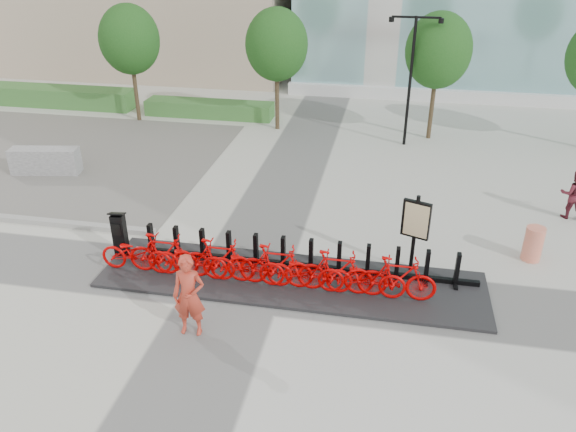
% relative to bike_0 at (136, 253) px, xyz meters
% --- Properties ---
extents(ground, '(120.00, 120.00, 0.00)m').
position_rel_bike_0_xyz_m(ground, '(2.60, 0.05, -0.58)').
color(ground, '#BBBBB4').
extents(gravel_patch, '(14.00, 14.00, 0.00)m').
position_rel_bike_0_xyz_m(gravel_patch, '(-7.40, 7.05, -0.57)').
color(gravel_patch, slate).
rests_on(gravel_patch, ground).
extents(hedge_a, '(10.00, 1.40, 0.90)m').
position_rel_bike_0_xyz_m(hedge_a, '(-11.40, 13.55, -0.13)').
color(hedge_a, '#427231').
rests_on(hedge_a, ground).
extents(hedge_b, '(6.00, 1.20, 0.70)m').
position_rel_bike_0_xyz_m(hedge_b, '(-2.40, 13.25, -0.23)').
color(hedge_b, '#427231').
rests_on(hedge_b, ground).
extents(tree_0, '(2.60, 2.60, 5.10)m').
position_rel_bike_0_xyz_m(tree_0, '(-5.40, 12.05, 3.01)').
color(tree_0, brown).
rests_on(tree_0, ground).
extents(tree_1, '(2.60, 2.60, 5.10)m').
position_rel_bike_0_xyz_m(tree_1, '(1.10, 12.05, 3.01)').
color(tree_1, brown).
rests_on(tree_1, ground).
extents(tree_2, '(2.60, 2.60, 5.10)m').
position_rel_bike_0_xyz_m(tree_2, '(7.60, 12.05, 3.01)').
color(tree_2, brown).
rests_on(tree_2, ground).
extents(streetlamp, '(2.00, 0.20, 5.00)m').
position_rel_bike_0_xyz_m(streetlamp, '(6.60, 11.05, 2.56)').
color(streetlamp, black).
rests_on(streetlamp, ground).
extents(dock_pad, '(9.60, 2.40, 0.08)m').
position_rel_bike_0_xyz_m(dock_pad, '(3.90, 0.35, -0.54)').
color(dock_pad, black).
rests_on(dock_pad, ground).
extents(dock_rail_posts, '(8.02, 0.50, 0.85)m').
position_rel_bike_0_xyz_m(dock_rail_posts, '(3.96, 0.82, -0.07)').
color(dock_rail_posts, black).
rests_on(dock_rail_posts, dock_pad).
extents(bike_0, '(1.89, 0.66, 0.99)m').
position_rel_bike_0_xyz_m(bike_0, '(0.00, 0.00, 0.00)').
color(bike_0, '#C10000').
rests_on(bike_0, dock_pad).
extents(bike_1, '(1.83, 0.52, 1.10)m').
position_rel_bike_0_xyz_m(bike_1, '(0.72, 0.00, 0.05)').
color(bike_1, '#C10000').
rests_on(bike_1, dock_pad).
extents(bike_2, '(1.89, 0.66, 0.99)m').
position_rel_bike_0_xyz_m(bike_2, '(1.44, 0.00, 0.00)').
color(bike_2, '#C10000').
rests_on(bike_2, dock_pad).
extents(bike_3, '(1.83, 0.52, 1.10)m').
position_rel_bike_0_xyz_m(bike_3, '(2.16, 0.00, 0.05)').
color(bike_3, '#C10000').
rests_on(bike_3, dock_pad).
extents(bike_4, '(1.89, 0.66, 0.99)m').
position_rel_bike_0_xyz_m(bike_4, '(2.88, 0.00, 0.00)').
color(bike_4, '#C10000').
rests_on(bike_4, dock_pad).
extents(bike_5, '(1.83, 0.52, 1.10)m').
position_rel_bike_0_xyz_m(bike_5, '(3.60, 0.00, 0.05)').
color(bike_5, '#C10000').
rests_on(bike_5, dock_pad).
extents(bike_6, '(1.89, 0.66, 0.99)m').
position_rel_bike_0_xyz_m(bike_6, '(4.32, 0.00, 0.00)').
color(bike_6, '#C10000').
rests_on(bike_6, dock_pad).
extents(bike_7, '(1.83, 0.52, 1.10)m').
position_rel_bike_0_xyz_m(bike_7, '(5.04, 0.00, 0.05)').
color(bike_7, '#C10000').
rests_on(bike_7, dock_pad).
extents(bike_8, '(1.89, 0.66, 0.99)m').
position_rel_bike_0_xyz_m(bike_8, '(5.76, 0.00, 0.00)').
color(bike_8, '#C10000').
rests_on(bike_8, dock_pad).
extents(bike_9, '(1.83, 0.52, 1.10)m').
position_rel_bike_0_xyz_m(bike_9, '(6.48, 0.00, 0.05)').
color(bike_9, '#C10000').
rests_on(bike_9, dock_pad).
extents(kiosk, '(0.43, 0.37, 1.29)m').
position_rel_bike_0_xyz_m(kiosk, '(-0.75, 0.66, 0.12)').
color(kiosk, black).
rests_on(kiosk, dock_pad).
extents(worker_red, '(0.73, 0.51, 1.91)m').
position_rel_bike_0_xyz_m(worker_red, '(2.15, -2.00, 0.38)').
color(worker_red, '#BB3825').
rests_on(worker_red, ground).
extents(pedestrian, '(0.79, 0.63, 1.54)m').
position_rel_bike_0_xyz_m(pedestrian, '(11.58, 5.40, 0.20)').
color(pedestrian, maroon).
rests_on(pedestrian, ground).
extents(construction_barrel, '(0.60, 0.60, 0.95)m').
position_rel_bike_0_xyz_m(construction_barrel, '(9.99, 2.59, -0.10)').
color(construction_barrel, '#FB3503').
rests_on(construction_barrel, ground).
extents(jersey_barrier, '(2.47, 1.07, 0.93)m').
position_rel_bike_0_xyz_m(jersey_barrier, '(-6.02, 5.55, -0.11)').
color(jersey_barrier, '#AFAFAF').
rests_on(jersey_barrier, ground).
extents(map_sign, '(0.70, 0.35, 2.16)m').
position_rel_bike_0_xyz_m(map_sign, '(6.84, 1.34, 0.85)').
color(map_sign, black).
rests_on(map_sign, ground).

